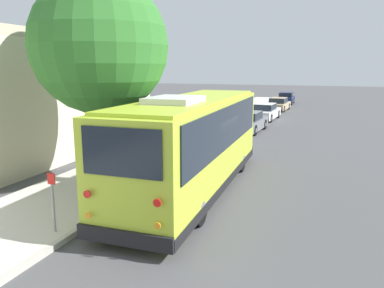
{
  "coord_description": "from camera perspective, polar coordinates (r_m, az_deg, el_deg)",
  "views": [
    {
      "loc": [
        -11.76,
        -4.07,
        4.17
      ],
      "look_at": [
        1.36,
        0.73,
        1.3
      ],
      "focal_mm": 35.0,
      "sensor_mm": 36.0,
      "label": 1
    }
  ],
  "objects": [
    {
      "name": "ground_plane",
      "position": [
        13.13,
        0.95,
        -6.92
      ],
      "size": [
        160.0,
        160.0,
        0.0
      ],
      "primitive_type": "plane",
      "color": "#474749"
    },
    {
      "name": "sidewalk_slab",
      "position": [
        14.63,
        -12.57,
        -4.93
      ],
      "size": [
        80.0,
        3.62,
        0.15
      ],
      "primitive_type": "cube",
      "color": "beige",
      "rests_on": "ground"
    },
    {
      "name": "curb_strip",
      "position": [
        13.74,
        -5.9,
        -5.8
      ],
      "size": [
        80.0,
        0.14,
        0.15
      ],
      "primitive_type": "cube",
      "color": "#AAA69D",
      "rests_on": "ground"
    },
    {
      "name": "shuttle_bus",
      "position": [
        12.59,
        0.24,
        0.68
      ],
      "size": [
        9.97,
        2.83,
        3.34
      ],
      "rotation": [
        0.0,
        0.0,
        0.02
      ],
      "color": "#ADC633",
      "rests_on": "ground"
    },
    {
      "name": "parked_sedan_gray",
      "position": [
        24.95,
        8.62,
        3.3
      ],
      "size": [
        4.49,
        1.9,
        1.33
      ],
      "rotation": [
        0.0,
        0.0,
        -0.06
      ],
      "color": "slate",
      "rests_on": "ground"
    },
    {
      "name": "parked_sedan_white",
      "position": [
        31.02,
        11.11,
        4.8
      ],
      "size": [
        4.77,
        1.94,
        1.31
      ],
      "rotation": [
        0.0,
        0.0,
        -0.07
      ],
      "color": "silver",
      "rests_on": "ground"
    },
    {
      "name": "parked_sedan_tan",
      "position": [
        37.96,
        13.02,
        5.89
      ],
      "size": [
        4.47,
        1.98,
        1.26
      ],
      "rotation": [
        0.0,
        0.0,
        -0.07
      ],
      "color": "tan",
      "rests_on": "ground"
    },
    {
      "name": "parked_sedan_navy",
      "position": [
        45.08,
        14.12,
        6.74
      ],
      "size": [
        4.31,
        1.75,
        1.32
      ],
      "rotation": [
        0.0,
        0.0,
        0.01
      ],
      "color": "#19234C",
      "rests_on": "ground"
    },
    {
      "name": "street_tree",
      "position": [
        13.3,
        -13.62,
        15.6
      ],
      "size": [
        4.57,
        4.57,
        7.69
      ],
      "color": "brown",
      "rests_on": "sidewalk_slab"
    },
    {
      "name": "sign_post_near",
      "position": [
        9.89,
        -20.42,
        -8.26
      ],
      "size": [
        0.06,
        0.22,
        1.51
      ],
      "color": "gray",
      "rests_on": "sidewalk_slab"
    },
    {
      "name": "sign_post_far",
      "position": [
        10.99,
        -15.54,
        -6.62
      ],
      "size": [
        0.06,
        0.06,
        1.33
      ],
      "color": "gray",
      "rests_on": "sidewalk_slab"
    }
  ]
}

